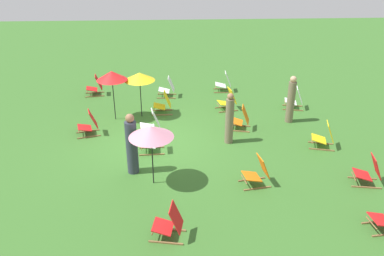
{
  "coord_description": "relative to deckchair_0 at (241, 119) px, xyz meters",
  "views": [
    {
      "loc": [
        11.32,
        0.64,
        6.04
      ],
      "look_at": [
        0.0,
        1.2,
        0.5
      ],
      "focal_mm": 37.56,
      "sensor_mm": 36.0,
      "label": 1
    }
  ],
  "objects": [
    {
      "name": "ground_plane",
      "position": [
        0.87,
        -2.9,
        -0.37
      ],
      "size": [
        40.0,
        40.0,
        0.0
      ],
      "primitive_type": "plane",
      "color": "#386B28"
    },
    {
      "name": "deckchair_0",
      "position": [
        0.0,
        0.0,
        0.0
      ],
      "size": [
        0.63,
        0.85,
        0.83
      ],
      "rotation": [
        0.0,
        0.0,
        -0.22
      ],
      "color": "olive",
      "rests_on": "ground"
    },
    {
      "name": "deckchair_1",
      "position": [
        5.29,
        -2.4,
        0.0
      ],
      "size": [
        0.6,
        0.83,
        0.83
      ],
      "rotation": [
        0.0,
        0.0,
        -0.18
      ],
      "color": "olive",
      "rests_on": "ground"
    },
    {
      "name": "deckchair_2",
      "position": [
        -3.12,
        -2.48,
        0.0
      ],
      "size": [
        0.52,
        0.79,
        0.83
      ],
      "rotation": [
        0.0,
        0.0,
        -0.06
      ],
      "color": "olive",
      "rests_on": "ground"
    },
    {
      "name": "deckchair_4",
      "position": [
        1.43,
        -2.9,
        0.0
      ],
      "size": [
        0.51,
        0.78,
        0.83
      ],
      "rotation": [
        0.0,
        0.0,
        0.05
      ],
      "color": "olive",
      "rests_on": "ground"
    },
    {
      "name": "deckchair_5",
      "position": [
        -1.69,
        -0.21,
        0.0
      ],
      "size": [
        0.63,
        0.84,
        0.83
      ],
      "rotation": [
        0.0,
        0.0,
        0.21
      ],
      "color": "olive",
      "rests_on": "ground"
    },
    {
      "name": "deckchair_6",
      "position": [
        0.2,
        -3.0,
        0.0
      ],
      "size": [
        0.58,
        0.82,
        0.83
      ],
      "rotation": [
        0.0,
        0.0,
        0.14
      ],
      "color": "olive",
      "rests_on": "ground"
    },
    {
      "name": "deckchair_7",
      "position": [
        -3.47,
        -5.44,
        0.0
      ],
      "size": [
        0.58,
        0.82,
        0.83
      ],
      "rotation": [
        0.0,
        0.0,
        0.15
      ],
      "color": "olive",
      "rests_on": "ground"
    },
    {
      "name": "deckchair_8",
      "position": [
        3.46,
        2.84,
        0.0
      ],
      "size": [
        0.6,
        0.83,
        0.83
      ],
      "rotation": [
        0.0,
        0.0,
        -0.17
      ],
      "color": "olive",
      "rests_on": "ground"
    },
    {
      "name": "deckchair_9",
      "position": [
        1.4,
        2.38,
        0.0
      ],
      "size": [
        0.65,
        0.85,
        0.83
      ],
      "rotation": [
        0.0,
        0.0,
        -0.25
      ],
      "color": "olive",
      "rests_on": "ground"
    },
    {
      "name": "deckchair_10",
      "position": [
        3.34,
        -0.1,
        0.0
      ],
      "size": [
        0.6,
        0.83,
        0.83
      ],
      "rotation": [
        0.0,
        0.0,
        0.17
      ],
      "color": "olive",
      "rests_on": "ground"
    },
    {
      "name": "deckchair_11",
      "position": [
        -1.48,
        -2.63,
        0.0
      ],
      "size": [
        0.48,
        0.76,
        0.83
      ],
      "rotation": [
        0.0,
        0.0,
        -0.0
      ],
      "color": "olive",
      "rests_on": "ground"
    },
    {
      "name": "deckchair_12",
      "position": [
        -3.63,
        -0.12,
        0.0
      ],
      "size": [
        0.52,
        0.79,
        0.83
      ],
      "rotation": [
        0.0,
        0.0,
        -0.06
      ],
      "color": "olive",
      "rests_on": "ground"
    },
    {
      "name": "deckchair_13",
      "position": [
        0.16,
        -5.05,
        0.0
      ],
      "size": [
        0.66,
        0.86,
        0.83
      ],
      "rotation": [
        0.0,
        0.0,
        0.26
      ],
      "color": "olive",
      "rests_on": "ground"
    },
    {
      "name": "deckchair_14",
      "position": [
        -1.67,
        2.33,
        0.0
      ],
      "size": [
        0.63,
        0.84,
        0.83
      ],
      "rotation": [
        0.0,
        0.0,
        -0.21
      ],
      "color": "olive",
      "rests_on": "ground"
    },
    {
      "name": "umbrella_0",
      "position": [
        3.15,
        -2.84,
        1.17
      ],
      "size": [
        1.15,
        1.15,
        1.69
      ],
      "color": "black",
      "rests_on": "ground"
    },
    {
      "name": "umbrella_1",
      "position": [
        -1.22,
        -3.42,
        1.14
      ],
      "size": [
        1.08,
        1.08,
        1.66
      ],
      "color": "black",
      "rests_on": "ground"
    },
    {
      "name": "umbrella_2",
      "position": [
        -1.02,
        -4.35,
        1.27
      ],
      "size": [
        1.06,
        1.06,
        1.8
      ],
      "color": "black",
      "rests_on": "ground"
    },
    {
      "name": "person_0",
      "position": [
        2.55,
        -3.42,
        0.47
      ],
      "size": [
        0.44,
        0.44,
        1.77
      ],
      "rotation": [
        0.0,
        0.0,
        5.71
      ],
      "color": "#333847",
      "rests_on": "ground"
    },
    {
      "name": "person_1",
      "position": [
        -0.51,
        1.81,
        0.44
      ],
      "size": [
        0.37,
        0.37,
        1.69
      ],
      "rotation": [
        0.0,
        0.0,
        0.56
      ],
      "color": "#72664C",
      "rests_on": "ground"
    },
    {
      "name": "person_2",
      "position": [
        0.93,
        -0.53,
        0.43
      ],
      "size": [
        0.37,
        0.37,
        1.67
      ],
      "rotation": [
        0.0,
        0.0,
        0.86
      ],
      "color": "#72664C",
      "rests_on": "ground"
    }
  ]
}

